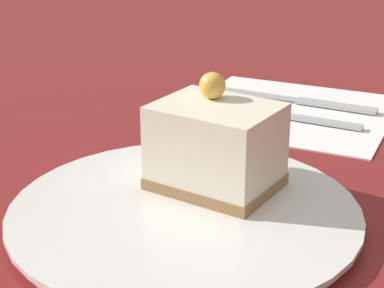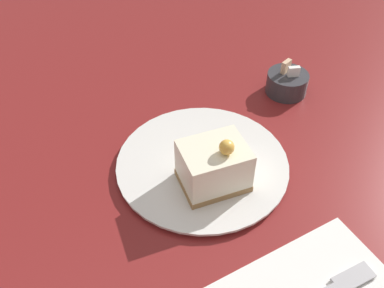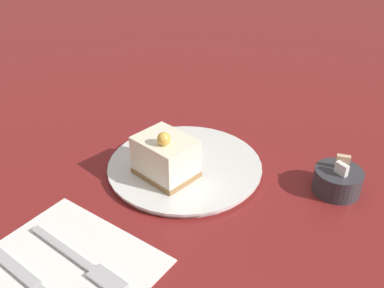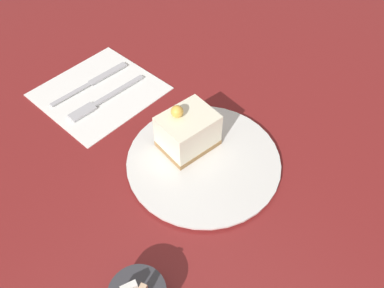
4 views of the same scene
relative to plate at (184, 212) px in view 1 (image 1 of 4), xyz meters
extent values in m
plane|color=maroon|center=(0.01, -0.02, -0.01)|extent=(4.00, 4.00, 0.00)
cylinder|color=silver|center=(0.00, 0.00, 0.00)|extent=(0.24, 0.24, 0.01)
cylinder|color=silver|center=(0.00, 0.00, 0.00)|extent=(0.25, 0.25, 0.00)
cube|color=#9E7547|center=(0.04, -0.01, 0.01)|extent=(0.08, 0.10, 0.01)
cube|color=white|center=(0.04, -0.01, 0.04)|extent=(0.08, 0.10, 0.06)
sphere|color=#EFB747|center=(0.05, 0.00, 0.08)|extent=(0.02, 0.02, 0.02)
cube|color=white|center=(0.27, 0.00, 0.00)|extent=(0.21, 0.22, 0.00)
cube|color=#B2B2B7|center=(0.24, -0.03, 0.00)|extent=(0.02, 0.12, 0.00)
cube|color=#B2B2B7|center=(0.25, 0.06, 0.00)|extent=(0.03, 0.05, 0.00)
cube|color=#B2B2B7|center=(0.29, -0.05, 0.00)|extent=(0.02, 0.09, 0.00)
cube|color=#B2B2B7|center=(0.30, 0.04, 0.00)|extent=(0.02, 0.09, 0.00)
camera|label=1|loc=(-0.38, -0.17, 0.22)|focal=60.00mm
camera|label=2|loc=(0.37, -0.23, 0.46)|focal=40.00mm
camera|label=3|loc=(0.48, 0.33, 0.40)|focal=40.00mm
camera|label=4|loc=(-0.23, 0.30, 0.49)|focal=35.00mm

